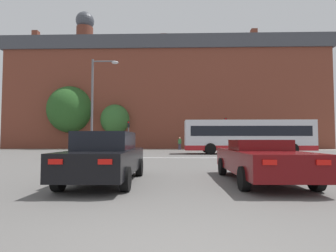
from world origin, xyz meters
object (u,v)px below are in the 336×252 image
at_px(traffic_light_far_left, 128,130).
at_px(car_saloon_left, 106,157).
at_px(bus_crossing_lead, 247,136).
at_px(traffic_light_far_right, 226,128).
at_px(pedestrian_walking_east, 193,143).
at_px(car_roadster_right, 260,160).
at_px(street_lamp_junction, 97,97).
at_px(pedestrian_waiting, 180,142).

bearing_deg(traffic_light_far_left, car_saloon_left, -81.41).
distance_m(bus_crossing_lead, traffic_light_far_left, 15.52).
bearing_deg(traffic_light_far_right, pedestrian_walking_east, 179.35).
height_order(traffic_light_far_right, pedestrian_walking_east, traffic_light_far_right).
bearing_deg(traffic_light_far_right, car_roadster_right, -98.48).
relative_size(car_roadster_right, pedestrian_walking_east, 3.16).
bearing_deg(street_lamp_junction, traffic_light_far_left, 90.74).
bearing_deg(traffic_light_far_left, pedestrian_waiting, -1.65).
bearing_deg(car_roadster_right, car_saloon_left, -177.11).
height_order(car_saloon_left, pedestrian_walking_east, car_saloon_left).
bearing_deg(pedestrian_walking_east, traffic_light_far_right, 170.30).
xyz_separation_m(car_saloon_left, street_lamp_junction, (-3.62, 10.82, 3.64)).
distance_m(traffic_light_far_right, pedestrian_waiting, 6.07).
bearing_deg(pedestrian_waiting, traffic_light_far_right, 177.40).
distance_m(car_saloon_left, traffic_light_far_left, 25.52).
xyz_separation_m(car_roadster_right, traffic_light_far_right, (3.67, 24.63, 2.03)).
distance_m(car_saloon_left, bus_crossing_lead, 18.55).
xyz_separation_m(traffic_light_far_right, pedestrian_waiting, (-5.80, 0.08, -1.79)).
xyz_separation_m(bus_crossing_lead, pedestrian_walking_east, (-4.41, 8.69, -0.75)).
bearing_deg(pedestrian_walking_east, car_saloon_left, 70.81).
bearing_deg(traffic_light_far_left, traffic_light_far_right, -1.25).
xyz_separation_m(car_saloon_left, bus_crossing_lead, (8.88, 16.27, 0.86)).
distance_m(car_saloon_left, traffic_light_far_right, 26.41).
height_order(traffic_light_far_left, traffic_light_far_right, traffic_light_far_right).
bearing_deg(pedestrian_waiting, pedestrian_walking_east, 177.04).
bearing_deg(pedestrian_waiting, traffic_light_far_left, -3.45).
xyz_separation_m(car_roadster_right, bus_crossing_lead, (3.99, 15.99, 0.96)).
xyz_separation_m(bus_crossing_lead, pedestrian_waiting, (-6.12, 8.73, -0.71)).
bearing_deg(street_lamp_junction, traffic_light_far_right, 49.17).
height_order(bus_crossing_lead, traffic_light_far_left, traffic_light_far_left).
relative_size(traffic_light_far_left, pedestrian_waiting, 2.27).
relative_size(car_saloon_left, pedestrian_walking_east, 3.03).
relative_size(bus_crossing_lead, traffic_light_far_left, 3.17).
height_order(traffic_light_far_left, pedestrian_waiting, traffic_light_far_left).
xyz_separation_m(car_saloon_left, pedestrian_walking_east, (4.46, 24.96, 0.11)).
height_order(car_saloon_left, pedestrian_waiting, pedestrian_waiting).
bearing_deg(car_saloon_left, car_roadster_right, 2.43).
height_order(street_lamp_junction, pedestrian_walking_east, street_lamp_junction).
relative_size(traffic_light_far_right, pedestrian_waiting, 2.50).
height_order(car_saloon_left, traffic_light_far_left, traffic_light_far_left).
xyz_separation_m(pedestrian_waiting, pedestrian_walking_east, (1.71, -0.03, -0.04)).
relative_size(bus_crossing_lead, pedestrian_walking_east, 7.44).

